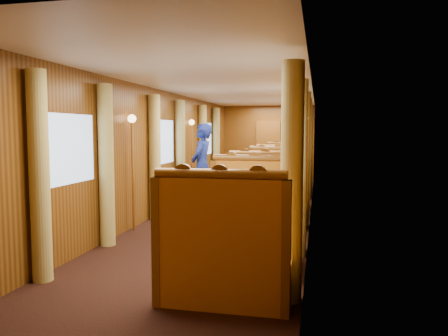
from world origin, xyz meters
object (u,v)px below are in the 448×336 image
(teapot_right, at_px, (241,207))
(fruit_plate, at_px, (266,211))
(banquette_near_fwd, at_px, (223,262))
(teapot_left, at_px, (226,205))
(banquette_far_aft, at_px, (287,173))
(rose_vase_mid, at_px, (271,169))
(steward, at_px, (202,166))
(banquette_mid_aft, at_px, (276,188))
(rose_vase_far, at_px, (286,158))
(table_near, at_px, (241,241))
(tea_tray, at_px, (234,209))
(teapot_back, at_px, (231,204))
(banquette_mid_fwd, at_px, (266,203))
(passenger, at_px, (276,174))
(table_mid, at_px, (272,197))
(banquette_near_aft, at_px, (254,220))
(table_far, at_px, (285,178))
(banquette_far_fwd, at_px, (282,180))

(teapot_right, distance_m, fruit_plate, 0.30)
(banquette_near_fwd, distance_m, teapot_left, 1.03)
(banquette_far_aft, height_order, rose_vase_mid, banquette_far_aft)
(rose_vase_mid, bearing_deg, banquette_far_aft, 89.77)
(teapot_right, height_order, steward, steward)
(banquette_mid_aft, distance_m, rose_vase_far, 2.55)
(table_near, height_order, teapot_right, teapot_right)
(tea_tray, relative_size, teapot_back, 2.30)
(banquette_mid_fwd, xyz_separation_m, steward, (-1.56, 1.54, 0.49))
(teapot_back, distance_m, passenger, 4.27)
(passenger, bearing_deg, teapot_left, -92.25)
(teapot_left, distance_m, steward, 4.33)
(banquette_near_fwd, relative_size, tea_tray, 3.94)
(banquette_near_fwd, distance_m, teapot_back, 1.13)
(teapot_left, bearing_deg, steward, 127.18)
(banquette_mid_fwd, relative_size, teapot_left, 8.18)
(banquette_mid_aft, height_order, teapot_back, banquette_mid_aft)
(passenger, bearing_deg, table_mid, -90.00)
(banquette_mid_aft, bearing_deg, banquette_near_aft, -90.00)
(table_near, xyz_separation_m, fruit_plate, (0.31, -0.14, 0.39))
(fruit_plate, bearing_deg, rose_vase_mid, 95.19)
(banquette_mid_aft, xyz_separation_m, rose_vase_far, (0.04, 2.50, 0.50))
(table_far, distance_m, steward, 3.41)
(banquette_mid_aft, distance_m, fruit_plate, 4.68)
(banquette_near_aft, relative_size, table_mid, 1.28)
(banquette_near_aft, distance_m, rose_vase_mid, 2.54)
(table_mid, height_order, steward, steward)
(table_far, bearing_deg, teapot_back, -91.07)
(banquette_near_fwd, bearing_deg, banquette_far_aft, 90.00)
(banquette_mid_aft, distance_m, passenger, 0.38)
(rose_vase_mid, distance_m, steward, 1.63)
(tea_tray, bearing_deg, table_mid, 88.54)
(table_far, xyz_separation_m, teapot_left, (-0.17, -7.08, 0.44))
(table_near, relative_size, table_far, 1.00)
(table_far, distance_m, teapot_left, 7.09)
(banquette_mid_aft, relative_size, steward, 0.73)
(tea_tray, distance_m, teapot_back, 0.09)
(banquette_mid_fwd, bearing_deg, fruit_plate, -83.22)
(table_near, distance_m, steward, 4.35)
(table_near, bearing_deg, teapot_back, 164.95)
(teapot_right, relative_size, fruit_plate, 0.72)
(passenger, bearing_deg, teapot_right, -89.75)
(passenger, bearing_deg, banquette_far_fwd, 90.00)
(banquette_mid_fwd, bearing_deg, table_near, -90.00)
(table_far, xyz_separation_m, passenger, (-0.00, -2.70, 0.37))
(banquette_near_aft, xyz_separation_m, banquette_far_fwd, (0.00, 4.97, 0.00))
(table_far, xyz_separation_m, banquette_far_fwd, (0.00, -1.01, 0.05))
(tea_tray, bearing_deg, rose_vase_far, 88.98)
(steward, bearing_deg, banquette_mid_fwd, 50.22)
(banquette_near_aft, relative_size, steward, 0.73)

